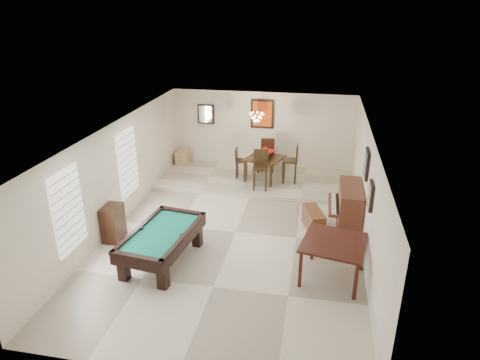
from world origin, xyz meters
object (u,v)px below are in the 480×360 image
(dining_chair_west, at_px, (242,163))
(corner_bench, at_px, (183,157))
(square_table, at_px, (333,260))
(flower_vase, at_px, (265,150))
(pool_table, at_px, (163,247))
(chandelier, at_px, (257,114))
(upright_piano, at_px, (343,209))
(dining_chair_east, at_px, (290,163))
(dining_chair_north, at_px, (268,154))
(piano_bench, at_px, (313,220))
(dining_chair_south, at_px, (260,170))
(apothecary_chest, at_px, (113,223))
(dining_table, at_px, (264,167))

(dining_chair_west, relative_size, corner_bench, 1.95)
(square_table, bearing_deg, flower_vase, 113.59)
(pool_table, height_order, chandelier, chandelier)
(upright_piano, bearing_deg, chandelier, 134.04)
(square_table, height_order, dining_chair_east, dining_chair_east)
(flower_vase, relative_size, dining_chair_north, 0.20)
(pool_table, relative_size, dining_chair_west, 2.23)
(piano_bench, distance_m, flower_vase, 3.25)
(upright_piano, height_order, dining_chair_east, dining_chair_east)
(dining_chair_north, bearing_deg, dining_chair_south, 83.56)
(apothecary_chest, height_order, corner_bench, apothecary_chest)
(apothecary_chest, height_order, dining_table, dining_table)
(dining_chair_north, bearing_deg, piano_bench, 109.19)
(upright_piano, relative_size, dining_chair_north, 1.25)
(apothecary_chest, distance_m, dining_chair_north, 5.75)
(square_table, relative_size, chandelier, 2.05)
(upright_piano, bearing_deg, corner_bench, 145.77)
(pool_table, bearing_deg, piano_bench, 40.61)
(corner_bench, distance_m, chandelier, 3.38)
(pool_table, height_order, corner_bench, pool_table)
(dining_table, distance_m, flower_vase, 0.54)
(square_table, xyz_separation_m, dining_chair_east, (-1.26, 4.66, 0.29))
(square_table, height_order, dining_chair_north, dining_chair_north)
(apothecary_chest, relative_size, dining_chair_north, 0.75)
(square_table, bearing_deg, dining_table, 113.59)
(corner_bench, bearing_deg, chandelier, -18.78)
(dining_chair_west, bearing_deg, pool_table, 165.35)
(pool_table, xyz_separation_m, upright_piano, (3.87, 2.09, 0.25))
(upright_piano, height_order, dining_table, upright_piano)
(pool_table, bearing_deg, upright_piano, 35.70)
(dining_chair_west, distance_m, dining_chair_east, 1.52)
(pool_table, bearing_deg, chandelier, 82.07)
(square_table, height_order, upright_piano, upright_piano)
(piano_bench, distance_m, dining_chair_north, 3.85)
(pool_table, relative_size, piano_bench, 2.32)
(flower_vase, bearing_deg, dining_chair_south, -91.51)
(square_table, bearing_deg, chandelier, 116.38)
(pool_table, distance_m, flower_vase, 5.08)
(pool_table, distance_m, dining_chair_south, 4.33)
(piano_bench, height_order, flower_vase, flower_vase)
(pool_table, xyz_separation_m, piano_bench, (3.17, 2.08, -0.10))
(dining_chair_west, bearing_deg, dining_table, -98.09)
(dining_chair_south, bearing_deg, square_table, -67.74)
(pool_table, height_order, dining_chair_north, dining_chair_north)
(apothecary_chest, distance_m, dining_chair_south, 4.53)
(pool_table, xyz_separation_m, dining_chair_north, (1.56, 5.54, 0.34))
(square_table, bearing_deg, upright_piano, 82.72)
(apothecary_chest, height_order, dining_chair_south, dining_chair_south)
(square_table, xyz_separation_m, apothecary_chest, (-5.10, 0.60, 0.01))
(piano_bench, bearing_deg, dining_chair_south, 129.85)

